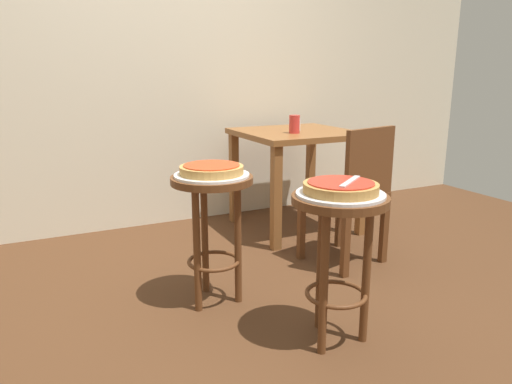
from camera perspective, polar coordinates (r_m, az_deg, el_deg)
name	(u,v)px	position (r m, az deg, el deg)	size (l,w,h in m)	color
ground_plane	(255,310)	(2.45, -0.14, -13.91)	(6.00, 6.00, 0.00)	#4C2D19
back_wall	(156,23)	(3.73, -11.93, 19.20)	(6.00, 0.10, 3.00)	beige
stool_foreground	(339,234)	(2.03, 9.87, -4.95)	(0.40, 0.40, 0.66)	#5B3319
serving_plate_foreground	(340,194)	(1.98, 10.08, -0.25)	(0.37, 0.37, 0.01)	silver
pizza_foreground	(341,187)	(1.98, 10.11, 0.55)	(0.31, 0.31, 0.05)	#B78442
stool_middle	(213,209)	(2.37, -5.23, -2.04)	(0.40, 0.40, 0.66)	#5B3319
serving_plate_middle	(212,175)	(2.33, -5.33, 2.03)	(0.37, 0.37, 0.01)	silver
pizza_middle	(212,169)	(2.32, -5.34, 2.72)	(0.31, 0.31, 0.05)	tan
dining_table	(296,148)	(3.52, 4.84, 5.31)	(0.80, 0.79, 0.74)	brown
cup_near_edge	(294,124)	(3.36, 4.62, 8.10)	(0.07, 0.07, 0.13)	red
condiment_shaker	(298,125)	(3.49, 5.00, 8.03)	(0.04, 0.04, 0.09)	white
wooden_chair	(353,190)	(2.90, 11.51, 0.19)	(0.48, 0.48, 0.85)	#5B3319
pizza_server_knife	(350,181)	(1.97, 11.19, 1.27)	(0.22, 0.02, 0.01)	silver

